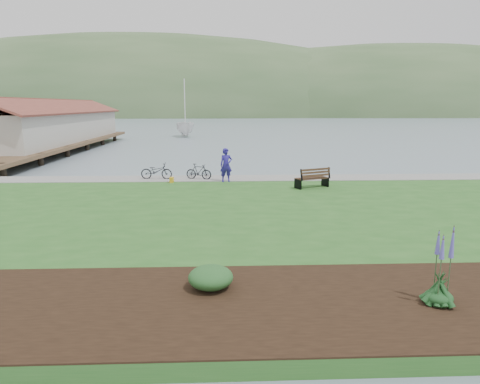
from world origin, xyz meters
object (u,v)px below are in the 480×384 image
at_px(sailboat, 186,137).
at_px(person, 226,162).
at_px(park_bench, 313,178).
at_px(bicycle_a, 156,171).

bearing_deg(sailboat, person, -97.76).
distance_m(park_bench, sailboat, 44.61).
relative_size(bicycle_a, sailboat, 0.07).
xyz_separation_m(person, sailboat, (-5.85, 41.28, -1.54)).
xyz_separation_m(park_bench, sailboat, (-10.50, 43.35, -0.96)).
relative_size(park_bench, person, 0.86).
bearing_deg(bicycle_a, park_bench, -104.19).
xyz_separation_m(park_bench, bicycle_a, (-8.82, 3.09, -0.07)).
bearing_deg(person, sailboat, 86.78).
relative_size(park_bench, bicycle_a, 1.04).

